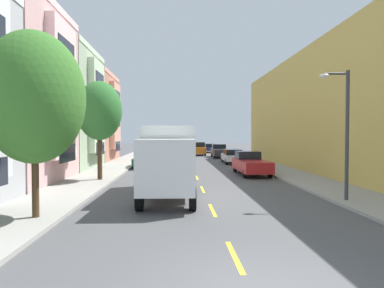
{
  "coord_description": "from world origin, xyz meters",
  "views": [
    {
      "loc": [
        -1.45,
        -6.04,
        3.04
      ],
      "look_at": [
        -0.06,
        22.96,
        2.21
      ],
      "focal_mm": 30.65,
      "sensor_mm": 36.0,
      "label": 1
    }
  ],
  "objects_px": {
    "delivery_box_truck": "(169,157)",
    "parked_sedan_forest": "(145,159)",
    "parked_sedan_burgundy": "(160,148)",
    "parked_wagon_navy": "(209,148)",
    "parked_wagon_white": "(232,156)",
    "parked_pickup_charcoal": "(220,151)",
    "parked_pickup_red": "(251,164)",
    "street_tree_nearest": "(34,98)",
    "street_tree_second": "(99,111)",
    "street_lamp": "(343,124)",
    "parked_hatchback_sky": "(158,150)",
    "moving_orange_sedan": "(198,149)"
  },
  "relations": [
    {
      "from": "parked_sedan_burgundy",
      "to": "parked_hatchback_sky",
      "type": "height_order",
      "value": "parked_hatchback_sky"
    },
    {
      "from": "street_tree_second",
      "to": "street_lamp",
      "type": "distance_m",
      "value": 14.35
    },
    {
      "from": "street_tree_second",
      "to": "parked_wagon_white",
      "type": "distance_m",
      "value": 17.28
    },
    {
      "from": "street_lamp",
      "to": "delivery_box_truck",
      "type": "bearing_deg",
      "value": 164.77
    },
    {
      "from": "street_lamp",
      "to": "parked_sedan_forest",
      "type": "relative_size",
      "value": 1.27
    },
    {
      "from": "street_tree_nearest",
      "to": "parked_pickup_charcoal",
      "type": "height_order",
      "value": "street_tree_nearest"
    },
    {
      "from": "parked_wagon_white",
      "to": "parked_pickup_charcoal",
      "type": "xyz_separation_m",
      "value": [
        -0.11,
        9.03,
        0.02
      ]
    },
    {
      "from": "street_lamp",
      "to": "parked_pickup_red",
      "type": "distance_m",
      "value": 10.96
    },
    {
      "from": "delivery_box_truck",
      "to": "street_tree_nearest",
      "type": "bearing_deg",
      "value": -135.47
    },
    {
      "from": "parked_pickup_red",
      "to": "parked_wagon_white",
      "type": "relative_size",
      "value": 1.12
    },
    {
      "from": "street_tree_second",
      "to": "parked_wagon_navy",
      "type": "distance_m",
      "value": 36.27
    },
    {
      "from": "parked_pickup_red",
      "to": "parked_pickup_charcoal",
      "type": "distance_m",
      "value": 18.75
    },
    {
      "from": "delivery_box_truck",
      "to": "parked_pickup_red",
      "type": "distance_m",
      "value": 10.37
    },
    {
      "from": "parked_hatchback_sky",
      "to": "moving_orange_sedan",
      "type": "relative_size",
      "value": 0.84
    },
    {
      "from": "parked_sedan_forest",
      "to": "parked_hatchback_sky",
      "type": "relative_size",
      "value": 1.12
    },
    {
      "from": "parked_wagon_navy",
      "to": "moving_orange_sedan",
      "type": "relative_size",
      "value": 0.98
    },
    {
      "from": "parked_wagon_navy",
      "to": "parked_hatchback_sky",
      "type": "relative_size",
      "value": 1.17
    },
    {
      "from": "delivery_box_truck",
      "to": "parked_pickup_red",
      "type": "height_order",
      "value": "delivery_box_truck"
    },
    {
      "from": "delivery_box_truck",
      "to": "parked_sedan_forest",
      "type": "xyz_separation_m",
      "value": [
        -2.56,
        14.06,
        -1.19
      ]
    },
    {
      "from": "street_lamp",
      "to": "parked_wagon_white",
      "type": "xyz_separation_m",
      "value": [
        -1.49,
        20.2,
        -2.72
      ]
    },
    {
      "from": "parked_pickup_charcoal",
      "to": "moving_orange_sedan",
      "type": "height_order",
      "value": "moving_orange_sedan"
    },
    {
      "from": "delivery_box_truck",
      "to": "moving_orange_sedan",
      "type": "bearing_deg",
      "value": 83.59
    },
    {
      "from": "parked_pickup_red",
      "to": "parked_sedan_burgundy",
      "type": "relative_size",
      "value": 1.17
    },
    {
      "from": "parked_hatchback_sky",
      "to": "parked_sedan_forest",
      "type": "bearing_deg",
      "value": -90.41
    },
    {
      "from": "street_tree_second",
      "to": "parked_wagon_navy",
      "type": "relative_size",
      "value": 1.34
    },
    {
      "from": "street_tree_second",
      "to": "parked_sedan_forest",
      "type": "height_order",
      "value": "street_tree_second"
    },
    {
      "from": "parked_wagon_white",
      "to": "parked_pickup_charcoal",
      "type": "relative_size",
      "value": 0.89
    },
    {
      "from": "parked_pickup_charcoal",
      "to": "parked_sedan_burgundy",
      "type": "bearing_deg",
      "value": 126.29
    },
    {
      "from": "street_tree_second",
      "to": "moving_orange_sedan",
      "type": "bearing_deg",
      "value": 73.02
    },
    {
      "from": "delivery_box_truck",
      "to": "parked_hatchback_sky",
      "type": "bearing_deg",
      "value": 94.13
    },
    {
      "from": "parked_sedan_forest",
      "to": "parked_pickup_charcoal",
      "type": "bearing_deg",
      "value": 56.39
    },
    {
      "from": "parked_wagon_navy",
      "to": "parked_pickup_charcoal",
      "type": "height_order",
      "value": "parked_pickup_charcoal"
    },
    {
      "from": "street_lamp",
      "to": "parked_wagon_white",
      "type": "relative_size",
      "value": 1.21
    },
    {
      "from": "street_tree_second",
      "to": "parked_pickup_red",
      "type": "bearing_deg",
      "value": 16.84
    },
    {
      "from": "parked_hatchback_sky",
      "to": "parked_pickup_red",
      "type": "bearing_deg",
      "value": -71.47
    },
    {
      "from": "parked_hatchback_sky",
      "to": "parked_pickup_charcoal",
      "type": "bearing_deg",
      "value": -36.72
    },
    {
      "from": "street_lamp",
      "to": "parked_wagon_navy",
      "type": "relative_size",
      "value": 1.21
    },
    {
      "from": "delivery_box_truck",
      "to": "moving_orange_sedan",
      "type": "xyz_separation_m",
      "value": [
        3.6,
        32.02,
        -0.95
      ]
    },
    {
      "from": "street_tree_nearest",
      "to": "parked_wagon_navy",
      "type": "bearing_deg",
      "value": 76.47
    },
    {
      "from": "parked_sedan_burgundy",
      "to": "street_tree_second",
      "type": "bearing_deg",
      "value": -93.61
    },
    {
      "from": "parked_wagon_navy",
      "to": "moving_orange_sedan",
      "type": "bearing_deg",
      "value": -107.69
    },
    {
      "from": "parked_pickup_charcoal",
      "to": "moving_orange_sedan",
      "type": "distance_m",
      "value": 5.51
    },
    {
      "from": "parked_sedan_burgundy",
      "to": "parked_sedan_forest",
      "type": "distance_m",
      "value": 24.78
    },
    {
      "from": "delivery_box_truck",
      "to": "parked_pickup_red",
      "type": "bearing_deg",
      "value": 54.4
    },
    {
      "from": "street_tree_nearest",
      "to": "street_tree_second",
      "type": "height_order",
      "value": "street_tree_nearest"
    },
    {
      "from": "street_tree_nearest",
      "to": "parked_hatchback_sky",
      "type": "height_order",
      "value": "street_tree_nearest"
    },
    {
      "from": "parked_sedan_burgundy",
      "to": "parked_pickup_red",
      "type": "bearing_deg",
      "value": -74.45
    },
    {
      "from": "street_tree_second",
      "to": "delivery_box_truck",
      "type": "distance_m",
      "value": 7.4
    },
    {
      "from": "parked_wagon_white",
      "to": "moving_orange_sedan",
      "type": "bearing_deg",
      "value": 100.73
    },
    {
      "from": "parked_sedan_burgundy",
      "to": "parked_wagon_navy",
      "type": "bearing_deg",
      "value": 5.37
    }
  ]
}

